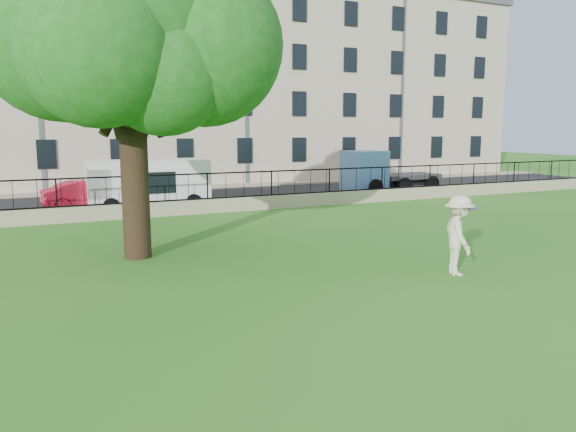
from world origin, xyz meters
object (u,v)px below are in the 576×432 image
man (459,235)px  frisbee (471,207)px  white_van (149,184)px  red_sedan (88,195)px  blue_truck (390,171)px  tree (123,22)px

man → frisbee: 1.62m
man → white_van: white_van is taller
red_sedan → frisbee: bearing=-156.1°
frisbee → blue_truck: blue_truck is taller
white_van → blue_truck: bearing=4.8°
frisbee → red_sedan: bearing=118.7°
tree → red_sedan: 12.00m
frisbee → blue_truck: 16.98m
red_sedan → white_van: size_ratio=0.75×
frisbee → white_van: 15.18m
red_sedan → blue_truck: bearing=-95.2°
man → blue_truck: size_ratio=0.35×
tree → frisbee: 10.57m
frisbee → tree: bearing=151.2°
tree → frisbee: (8.20, -4.52, -4.90)m
red_sedan → white_van: 2.73m
white_van → blue_truck: blue_truck is taller
tree → blue_truck: bearing=32.5°
white_van → blue_truck: (13.84, 0.87, 0.09)m
man → frisbee: (1.24, 0.91, 0.50)m
tree → frisbee: tree is taller
red_sedan → white_van: bearing=-116.6°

